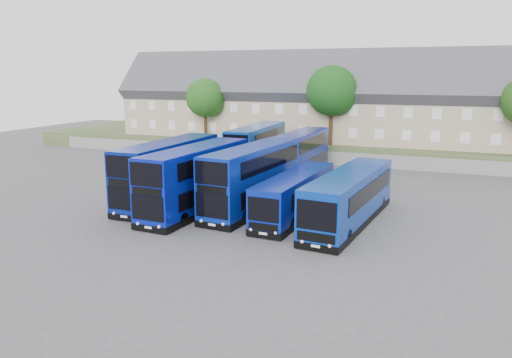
{
  "coord_description": "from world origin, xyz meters",
  "views": [
    {
      "loc": [
        15.27,
        -31.4,
        10.25
      ],
      "look_at": [
        1.3,
        3.8,
        2.2
      ],
      "focal_mm": 35.0,
      "sensor_mm": 36.0,
      "label": 1
    }
  ],
  "objects_px": {
    "tree_west": "(206,99)",
    "tree_mid": "(333,93)",
    "dd_front_mid": "(196,180)",
    "coach_east_a": "(295,196)",
    "dd_front_left": "(169,173)"
  },
  "relations": [
    {
      "from": "dd_front_mid",
      "to": "dd_front_left",
      "type": "bearing_deg",
      "value": 157.37
    },
    {
      "from": "dd_front_left",
      "to": "tree_mid",
      "type": "xyz_separation_m",
      "value": [
        7.9,
        23.03,
        5.66
      ]
    },
    {
      "from": "dd_front_left",
      "to": "coach_east_a",
      "type": "height_order",
      "value": "dd_front_left"
    },
    {
      "from": "coach_east_a",
      "to": "tree_west",
      "type": "height_order",
      "value": "tree_west"
    },
    {
      "from": "coach_east_a",
      "to": "tree_west",
      "type": "xyz_separation_m",
      "value": [
        -18.82,
        22.88,
        5.51
      ]
    },
    {
      "from": "dd_front_mid",
      "to": "tree_mid",
      "type": "height_order",
      "value": "tree_mid"
    },
    {
      "from": "dd_front_mid",
      "to": "coach_east_a",
      "type": "bearing_deg",
      "value": 12.41
    },
    {
      "from": "dd_front_left",
      "to": "coach_east_a",
      "type": "bearing_deg",
      "value": -1.75
    },
    {
      "from": "dd_front_mid",
      "to": "coach_east_a",
      "type": "xyz_separation_m",
      "value": [
        7.41,
        1.24,
        -0.84
      ]
    },
    {
      "from": "dd_front_left",
      "to": "tree_west",
      "type": "distance_m",
      "value": 24.39
    },
    {
      "from": "tree_west",
      "to": "tree_mid",
      "type": "relative_size",
      "value": 0.83
    },
    {
      "from": "tree_mid",
      "to": "dd_front_left",
      "type": "bearing_deg",
      "value": -108.93
    },
    {
      "from": "dd_front_left",
      "to": "tree_mid",
      "type": "bearing_deg",
      "value": 71.15
    },
    {
      "from": "dd_front_mid",
      "to": "tree_mid",
      "type": "xyz_separation_m",
      "value": [
        4.59,
        24.62,
        5.69
      ]
    },
    {
      "from": "coach_east_a",
      "to": "dd_front_left",
      "type": "bearing_deg",
      "value": -178.76
    }
  ]
}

